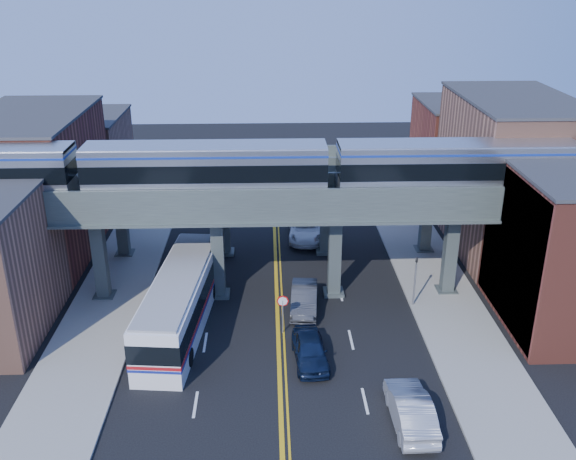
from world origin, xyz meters
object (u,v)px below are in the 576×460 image
Objects in this scene: transit_bus at (181,301)px; car_lane_d at (317,222)px; car_parked_curb at (411,409)px; car_lane_a at (310,350)px; traffic_signal at (415,276)px; car_lane_b at (304,299)px; transit_train at (206,168)px; stop_sign at (283,308)px; car_lane_c at (305,229)px.

transit_bus reaches higher than car_lane_d.
transit_bus reaches higher than car_parked_curb.
car_lane_a is 20.11m from car_lane_d.
car_lane_b is (-7.40, -0.13, -1.50)m from traffic_signal.
transit_train is 15.52m from traffic_signal.
car_parked_curb reaches higher than car_lane_b.
car_lane_a is 0.89× the size of car_parked_curb.
stop_sign is at bearing -102.31° from car_lane_d.
car_lane_a is at bearing -51.16° from car_parked_curb.
car_lane_b is at bearing -91.31° from car_lane_c.
car_parked_curb is at bearing -54.25° from car_lane_a.
stop_sign reaches higher than car_lane_a.
car_lane_c is at bearing 90.94° from car_lane_b.
car_lane_b is (1.50, 2.87, -0.96)m from stop_sign.
transit_train is 9.18× the size of car_parked_curb.
transit_bus is 9.04m from car_lane_a.
transit_bus reaches higher than car_lane_b.
traffic_signal reaches higher than car_lane_c.
traffic_signal is 0.69× the size of car_lane_c.
transit_train is 16.76m from car_lane_d.
car_lane_c is 24.12m from car_parked_curb.
transit_bus is 2.62× the size of car_parked_curb.
car_lane_c is (-6.61, 11.96, -1.48)m from traffic_signal.
car_lane_a is at bearing -96.28° from car_lane_d.
car_lane_c reaches higher than car_lane_d.
car_lane_b is at bearing -69.20° from car_parked_curb.
car_lane_a reaches higher than car_lane_d.
traffic_signal is (13.70, -2.00, -7.00)m from transit_train.
transit_bus is 2.95× the size of car_lane_a.
transit_train is 9.88× the size of car_lane_b.
car_parked_curb is (2.76, -25.63, 0.14)m from car_lane_d.
stop_sign is at bearing -96.28° from car_lane_c.
car_lane_d is at bearing 60.25° from car_lane_c.
transit_train is 10.25m from stop_sign.
stop_sign is at bearing -46.15° from transit_train.
traffic_signal is 15.48m from transit_bus.
car_lane_a is 0.96× the size of car_lane_b.
transit_bus is at bearing -162.04° from car_lane_b.
car_parked_curb is at bearing -78.26° from car_lane_c.
traffic_signal is 12.23m from car_parked_curb.
transit_train is 13.41m from car_lane_a.
traffic_signal is 0.88× the size of car_lane_a.
car_lane_b is at bearing -178.97° from traffic_signal.
transit_bus is 2.77× the size of car_lane_d.
car_lane_c is at bearing -81.74° from car_parked_curb.
car_parked_curb is at bearing -122.42° from transit_bus.
transit_train reaches higher than car_lane_a.
car_lane_d is at bearing 86.74° from car_lane_b.
stop_sign reaches higher than car_parked_curb.
stop_sign is 0.50× the size of car_parked_curb.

